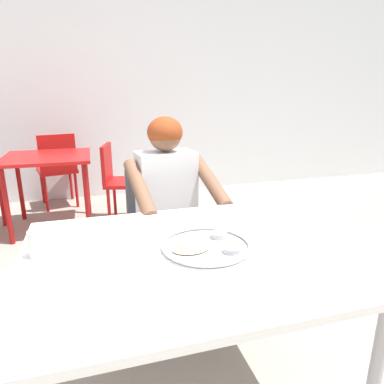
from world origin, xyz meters
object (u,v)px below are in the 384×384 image
at_px(drinking_cup, 38,243).
at_px(chair_red_right, 119,177).
at_px(chair_foreground, 162,223).
at_px(chair_red_far, 58,166).
at_px(diner_foreground, 171,201).
at_px(table_foreground, 186,269).
at_px(table_background_red, 48,166).
at_px(thali_tray, 206,246).

bearing_deg(drinking_cup, chair_red_right, 78.64).
distance_m(chair_foreground, chair_red_far, 2.19).
distance_m(chair_foreground, diner_foreground, 0.32).
xyz_separation_m(diner_foreground, chair_red_right, (-0.18, 1.61, -0.23)).
height_order(chair_foreground, chair_red_far, chair_red_far).
bearing_deg(chair_foreground, table_foreground, -95.73).
relative_size(table_foreground, drinking_cup, 12.11).
height_order(chair_foreground, table_background_red, chair_foreground).
xyz_separation_m(table_foreground, chair_red_far, (-0.70, 3.01, -0.19)).
distance_m(table_foreground, chair_red_far, 3.10).
distance_m(drinking_cup, diner_foreground, 0.90).
xyz_separation_m(thali_tray, table_background_red, (-0.80, 2.38, -0.14)).
xyz_separation_m(thali_tray, chair_red_far, (-0.78, 3.01, -0.27)).
distance_m(thali_tray, diner_foreground, 0.75).
relative_size(chair_foreground, diner_foreground, 0.71).
distance_m(table_foreground, chair_red_right, 2.37).
height_order(table_foreground, drinking_cup, drinking_cup).
bearing_deg(drinking_cup, thali_tray, -10.21).
relative_size(chair_foreground, chair_red_right, 1.03).
xyz_separation_m(chair_red_right, chair_red_far, (-0.64, 0.65, 0.03)).
bearing_deg(chair_foreground, table_background_red, 120.23).
xyz_separation_m(table_foreground, chair_foreground, (0.10, 0.98, -0.20)).
relative_size(chair_foreground, chair_red_far, 0.97).
distance_m(table_background_red, chair_red_right, 0.68).
xyz_separation_m(table_foreground, diner_foreground, (0.12, 0.75, 0.02)).
height_order(drinking_cup, diner_foreground, diner_foreground).
bearing_deg(chair_red_far, chair_foreground, -68.62).
bearing_deg(drinking_cup, table_foreground, -12.30).
relative_size(drinking_cup, chair_foreground, 0.12).
bearing_deg(table_background_red, chair_red_right, -2.10).
distance_m(table_background_red, chair_red_far, 0.64).
bearing_deg(chair_red_right, chair_red_far, 134.49).
xyz_separation_m(chair_foreground, table_background_red, (-0.82, 1.41, 0.14)).
xyz_separation_m(thali_tray, chair_red_right, (-0.14, 2.36, -0.30)).
bearing_deg(table_foreground, chair_red_right, 91.48).
xyz_separation_m(drinking_cup, chair_foreground, (0.61, 0.86, -0.32)).
xyz_separation_m(table_foreground, table_background_red, (-0.72, 2.39, -0.06)).
bearing_deg(table_foreground, table_background_red, 106.88).
height_order(thali_tray, drinking_cup, drinking_cup).
height_order(drinking_cup, chair_red_far, chair_red_far).
bearing_deg(chair_red_far, thali_tray, -75.49).
height_order(chair_foreground, chair_red_right, chair_foreground).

